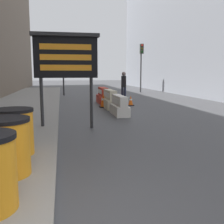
% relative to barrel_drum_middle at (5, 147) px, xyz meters
% --- Properties ---
extents(barrel_drum_middle, '(0.80, 0.80, 0.92)m').
position_rel_barrel_drum_middle_xyz_m(barrel_drum_middle, '(0.00, 0.00, 0.00)').
color(barrel_drum_middle, orange).
rests_on(barrel_drum_middle, sidewalk_left).
extents(barrel_drum_back, '(0.80, 0.80, 0.92)m').
position_rel_barrel_drum_middle_xyz_m(barrel_drum_back, '(-0.05, 1.10, 0.00)').
color(barrel_drum_back, orange).
rests_on(barrel_drum_back, sidewalk_left).
extents(message_board, '(2.01, 0.36, 2.90)m').
position_rel_barrel_drum_middle_xyz_m(message_board, '(1.06, 3.88, 1.61)').
color(message_board, '#28282B').
rests_on(message_board, ground_plane).
extents(jersey_barrier_white, '(0.54, 1.67, 0.81)m').
position_rel_barrel_drum_middle_xyz_m(jersey_barrier_white, '(3.26, 6.32, -0.23)').
color(jersey_barrier_white, silver).
rests_on(jersey_barrier_white, ground_plane).
extents(jersey_barrier_cream, '(0.57, 1.85, 0.91)m').
position_rel_barrel_drum_middle_xyz_m(jersey_barrier_cream, '(3.26, 8.47, -0.19)').
color(jersey_barrier_cream, beige).
rests_on(jersey_barrier_cream, ground_plane).
extents(jersey_barrier_red_striped, '(0.59, 1.64, 0.91)m').
position_rel_barrel_drum_middle_xyz_m(jersey_barrier_red_striped, '(3.26, 10.67, -0.19)').
color(jersey_barrier_red_striped, red).
rests_on(jersey_barrier_red_striped, ground_plane).
extents(traffic_cone_near, '(0.31, 0.31, 0.56)m').
position_rel_barrel_drum_middle_xyz_m(traffic_cone_near, '(4.54, 9.25, -0.31)').
color(traffic_cone_near, black).
rests_on(traffic_cone_near, ground_plane).
extents(traffic_cone_mid, '(0.40, 0.40, 0.72)m').
position_rel_barrel_drum_middle_xyz_m(traffic_cone_mid, '(2.99, 8.83, -0.23)').
color(traffic_cone_mid, black).
rests_on(traffic_cone_mid, ground_plane).
extents(traffic_light_near_curb, '(0.28, 0.45, 4.45)m').
position_rel_barrel_drum_middle_xyz_m(traffic_light_near_curb, '(1.10, 16.47, 2.62)').
color(traffic_light_near_curb, '#2D2D30').
rests_on(traffic_light_near_curb, ground_plane).
extents(traffic_light_far_side, '(0.28, 0.45, 4.26)m').
position_rel_barrel_drum_middle_xyz_m(traffic_light_far_side, '(7.97, 18.50, 2.49)').
color(traffic_light_far_side, '#2D2D30').
rests_on(traffic_light_far_side, ground_plane).
extents(pedestrian_worker, '(0.40, 0.53, 1.80)m').
position_rel_barrel_drum_middle_xyz_m(pedestrian_worker, '(4.65, 11.36, 0.48)').
color(pedestrian_worker, '#23283D').
rests_on(pedestrian_worker, ground_plane).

